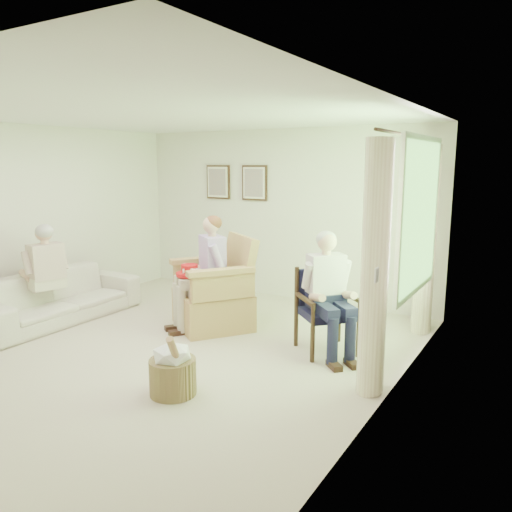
% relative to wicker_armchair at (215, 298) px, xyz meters
% --- Properties ---
extents(floor, '(5.50, 5.50, 0.00)m').
position_rel_wicker_armchair_xyz_m(floor, '(0.01, -1.00, -0.37)').
color(floor, beige).
rests_on(floor, ground).
extents(back_wall, '(5.00, 0.04, 2.60)m').
position_rel_wicker_armchair_xyz_m(back_wall, '(0.01, 1.75, 0.93)').
color(back_wall, silver).
rests_on(back_wall, ground).
extents(left_wall, '(0.04, 5.50, 2.60)m').
position_rel_wicker_armchair_xyz_m(left_wall, '(-2.49, -1.00, 0.93)').
color(left_wall, silver).
rests_on(left_wall, ground).
extents(right_wall, '(0.04, 5.50, 2.60)m').
position_rel_wicker_armchair_xyz_m(right_wall, '(2.51, -1.00, 0.93)').
color(right_wall, silver).
rests_on(right_wall, ground).
extents(ceiling, '(5.00, 5.50, 0.02)m').
position_rel_wicker_armchair_xyz_m(ceiling, '(0.01, -1.00, 2.23)').
color(ceiling, white).
rests_on(ceiling, back_wall).
extents(window, '(0.13, 2.50, 1.63)m').
position_rel_wicker_armchair_xyz_m(window, '(2.47, 0.20, 1.21)').
color(window, '#2D6B23').
rests_on(window, right_wall).
extents(curtain_left, '(0.34, 0.34, 2.30)m').
position_rel_wicker_armchair_xyz_m(curtain_left, '(2.34, -0.78, 0.78)').
color(curtain_left, '#FCF7C5').
rests_on(curtain_left, ground).
extents(curtain_right, '(0.34, 0.34, 2.30)m').
position_rel_wicker_armchair_xyz_m(curtain_right, '(2.34, 1.18, 0.78)').
color(curtain_right, '#FCF7C5').
rests_on(curtain_right, ground).
extents(framed_print_left, '(0.45, 0.05, 0.55)m').
position_rel_wicker_armchair_xyz_m(framed_print_left, '(-1.14, 1.71, 1.41)').
color(framed_print_left, '#382114').
rests_on(framed_print_left, back_wall).
extents(framed_print_right, '(0.45, 0.05, 0.55)m').
position_rel_wicker_armchair_xyz_m(framed_print_right, '(-0.44, 1.71, 1.41)').
color(framed_print_right, '#382114').
rests_on(framed_print_right, back_wall).
extents(wicker_armchair, '(0.92, 0.91, 1.18)m').
position_rel_wicker_armchair_xyz_m(wicker_armchair, '(0.00, 0.00, 0.00)').
color(wicker_armchair, tan).
rests_on(wicker_armchair, ground).
extents(wood_armchair, '(0.59, 0.55, 0.90)m').
position_rel_wicker_armchair_xyz_m(wood_armchair, '(1.59, 0.01, 0.12)').
color(wood_armchair, black).
rests_on(wood_armchair, ground).
extents(sofa, '(2.22, 0.87, 0.65)m').
position_rel_wicker_armchair_xyz_m(sofa, '(-1.94, -0.89, -0.05)').
color(sofa, silver).
rests_on(sofa, ground).
extents(person_wicker, '(0.40, 0.63, 1.42)m').
position_rel_wicker_armchair_xyz_m(person_wicker, '(-0.00, -0.15, 0.47)').
color(person_wicker, '#BFB29A').
rests_on(person_wicker, ground).
extents(person_dark, '(0.40, 0.62, 1.33)m').
position_rel_wicker_armchair_xyz_m(person_dark, '(1.59, -0.14, 0.40)').
color(person_dark, '#191B38').
rests_on(person_dark, ground).
extents(person_sofa, '(0.42, 0.62, 1.29)m').
position_rel_wicker_armchair_xyz_m(person_sofa, '(-1.94, -1.09, 0.37)').
color(person_sofa, beige).
rests_on(person_sofa, ground).
extents(red_hat, '(0.34, 0.34, 0.14)m').
position_rel_wicker_armchair_xyz_m(red_hat, '(-0.15, -0.31, 0.39)').
color(red_hat, red).
rests_on(red_hat, person_wicker).
extents(hatbox, '(0.47, 0.47, 0.63)m').
position_rel_wicker_armchair_xyz_m(hatbox, '(0.82, -1.78, -0.13)').
color(hatbox, tan).
rests_on(hatbox, ground).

